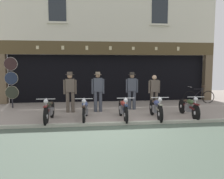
{
  "coord_description": "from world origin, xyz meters",
  "views": [
    {
      "loc": [
        -1.46,
        -7.55,
        2.03
      ],
      "look_at": [
        -0.21,
        2.65,
        0.95
      ],
      "focal_mm": 37.04,
      "sensor_mm": 36.0,
      "label": 1
    }
  ],
  "objects_px": {
    "motorcycle_center": "(123,108)",
    "salesman_left": "(70,90)",
    "shopkeeper_center": "(98,90)",
    "motorcycle_left": "(49,110)",
    "advert_board_near": "(145,70)",
    "motorcycle_center_left": "(85,109)",
    "motorcycle_center_right": "(156,108)",
    "tyre_sign_pole": "(11,79)",
    "motorcycle_right": "(189,107)",
    "assistant_far_right": "(154,90)",
    "leaning_bicycle": "(199,96)",
    "salesman_right": "(132,89)"
  },
  "relations": [
    {
      "from": "motorcycle_center",
      "to": "advert_board_near",
      "type": "relative_size",
      "value": 1.86
    },
    {
      "from": "salesman_left",
      "to": "tyre_sign_pole",
      "type": "relative_size",
      "value": 0.73
    },
    {
      "from": "motorcycle_center_left",
      "to": "salesman_left",
      "type": "distance_m",
      "value": 1.74
    },
    {
      "from": "motorcycle_center_left",
      "to": "salesman_right",
      "type": "bearing_deg",
      "value": -135.1
    },
    {
      "from": "motorcycle_center",
      "to": "leaning_bicycle",
      "type": "xyz_separation_m",
      "value": [
        4.69,
        3.25,
        -0.06
      ]
    },
    {
      "from": "motorcycle_right",
      "to": "motorcycle_left",
      "type": "bearing_deg",
      "value": 4.65
    },
    {
      "from": "shopkeeper_center",
      "to": "tyre_sign_pole",
      "type": "height_order",
      "value": "tyre_sign_pole"
    },
    {
      "from": "motorcycle_center_left",
      "to": "motorcycle_center_right",
      "type": "bearing_deg",
      "value": -178.78
    },
    {
      "from": "motorcycle_right",
      "to": "tyre_sign_pole",
      "type": "distance_m",
      "value": 8.04
    },
    {
      "from": "motorcycle_left",
      "to": "motorcycle_center_right",
      "type": "height_order",
      "value": "motorcycle_left"
    },
    {
      "from": "motorcycle_center_left",
      "to": "tyre_sign_pole",
      "type": "relative_size",
      "value": 0.83
    },
    {
      "from": "motorcycle_center_left",
      "to": "advert_board_near",
      "type": "height_order",
      "value": "advert_board_near"
    },
    {
      "from": "tyre_sign_pole",
      "to": "leaning_bicycle",
      "type": "bearing_deg",
      "value": 1.8
    },
    {
      "from": "shopkeeper_center",
      "to": "advert_board_near",
      "type": "distance_m",
      "value": 4.2
    },
    {
      "from": "motorcycle_center_right",
      "to": "shopkeeper_center",
      "type": "bearing_deg",
      "value": -33.48
    },
    {
      "from": "advert_board_near",
      "to": "motorcycle_right",
      "type": "bearing_deg",
      "value": -82.5
    },
    {
      "from": "shopkeeper_center",
      "to": "tyre_sign_pole",
      "type": "bearing_deg",
      "value": -21.67
    },
    {
      "from": "motorcycle_left",
      "to": "salesman_left",
      "type": "bearing_deg",
      "value": -111.19
    },
    {
      "from": "motorcycle_left",
      "to": "motorcycle_right",
      "type": "distance_m",
      "value": 5.32
    },
    {
      "from": "motorcycle_center",
      "to": "motorcycle_center_left",
      "type": "bearing_deg",
      "value": -2.93
    },
    {
      "from": "tyre_sign_pole",
      "to": "leaning_bicycle",
      "type": "relative_size",
      "value": 1.4
    },
    {
      "from": "motorcycle_center_right",
      "to": "advert_board_near",
      "type": "bearing_deg",
      "value": -95.04
    },
    {
      "from": "salesman_left",
      "to": "advert_board_near",
      "type": "distance_m",
      "value": 5.08
    },
    {
      "from": "motorcycle_left",
      "to": "shopkeeper_center",
      "type": "xyz_separation_m",
      "value": [
        1.86,
        1.6,
        0.54
      ]
    },
    {
      "from": "motorcycle_left",
      "to": "assistant_far_right",
      "type": "relative_size",
      "value": 1.26
    },
    {
      "from": "motorcycle_center_right",
      "to": "assistant_far_right",
      "type": "distance_m",
      "value": 2.12
    },
    {
      "from": "tyre_sign_pole",
      "to": "motorcycle_center_left",
      "type": "bearing_deg",
      "value": -39.75
    },
    {
      "from": "salesman_left",
      "to": "advert_board_near",
      "type": "relative_size",
      "value": 1.63
    },
    {
      "from": "motorcycle_center_right",
      "to": "salesman_left",
      "type": "xyz_separation_m",
      "value": [
        -3.29,
        1.65,
        0.56
      ]
    },
    {
      "from": "motorcycle_center_right",
      "to": "shopkeeper_center",
      "type": "height_order",
      "value": "shopkeeper_center"
    },
    {
      "from": "motorcycle_center_left",
      "to": "motorcycle_center",
      "type": "distance_m",
      "value": 1.41
    },
    {
      "from": "motorcycle_center_left",
      "to": "motorcycle_center",
      "type": "relative_size",
      "value": 0.99
    },
    {
      "from": "salesman_left",
      "to": "assistant_far_right",
      "type": "height_order",
      "value": "salesman_left"
    },
    {
      "from": "motorcycle_left",
      "to": "leaning_bicycle",
      "type": "bearing_deg",
      "value": -155.17
    },
    {
      "from": "motorcycle_center",
      "to": "salesman_left",
      "type": "bearing_deg",
      "value": -37.17
    },
    {
      "from": "motorcycle_left",
      "to": "advert_board_near",
      "type": "distance_m",
      "value": 6.7
    },
    {
      "from": "motorcycle_left",
      "to": "shopkeeper_center",
      "type": "bearing_deg",
      "value": -138.19
    },
    {
      "from": "assistant_far_right",
      "to": "tyre_sign_pole",
      "type": "bearing_deg",
      "value": -12.46
    },
    {
      "from": "motorcycle_center",
      "to": "salesman_left",
      "type": "xyz_separation_m",
      "value": [
        -2.04,
        1.62,
        0.57
      ]
    },
    {
      "from": "motorcycle_right",
      "to": "assistant_far_right",
      "type": "xyz_separation_m",
      "value": [
        -0.82,
        1.88,
        0.46
      ]
    },
    {
      "from": "shopkeeper_center",
      "to": "salesman_left",
      "type": "bearing_deg",
      "value": -3.61
    },
    {
      "from": "tyre_sign_pole",
      "to": "advert_board_near",
      "type": "xyz_separation_m",
      "value": [
        6.86,
        1.62,
        0.34
      ]
    },
    {
      "from": "shopkeeper_center",
      "to": "motorcycle_left",
      "type": "bearing_deg",
      "value": 37.61
    },
    {
      "from": "motorcycle_center_left",
      "to": "motorcycle_center",
      "type": "xyz_separation_m",
      "value": [
        1.41,
        -0.1,
        0.01
      ]
    },
    {
      "from": "motorcycle_center_right",
      "to": "assistant_far_right",
      "type": "xyz_separation_m",
      "value": [
        0.54,
        2.0,
        0.45
      ]
    },
    {
      "from": "motorcycle_center_left",
      "to": "motorcycle_left",
      "type": "bearing_deg",
      "value": 8.38
    },
    {
      "from": "salesman_right",
      "to": "tyre_sign_pole",
      "type": "relative_size",
      "value": 0.71
    },
    {
      "from": "motorcycle_right",
      "to": "leaning_bicycle",
      "type": "distance_m",
      "value": 3.77
    },
    {
      "from": "motorcycle_left",
      "to": "advert_board_near",
      "type": "bearing_deg",
      "value": -134.91
    },
    {
      "from": "motorcycle_center_right",
      "to": "shopkeeper_center",
      "type": "relative_size",
      "value": 1.12
    }
  ]
}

